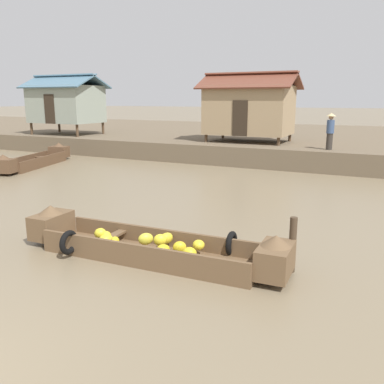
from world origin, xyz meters
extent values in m
plane|color=#7A6B51|center=(0.00, 10.00, 0.00)|extent=(300.00, 300.00, 0.00)
cube|color=brown|center=(0.00, 26.84, 0.49)|extent=(160.00, 20.00, 0.98)
cube|color=brown|center=(0.51, 5.10, 0.06)|extent=(4.71, 1.34, 0.12)
cube|color=brown|center=(0.49, 5.64, 0.30)|extent=(4.67, 0.27, 0.36)
cube|color=brown|center=(0.53, 4.56, 0.30)|extent=(4.67, 0.27, 0.36)
cube|color=brown|center=(3.13, 5.20, 0.39)|extent=(0.62, 1.01, 0.55)
cone|color=brown|center=(3.13, 5.20, 0.77)|extent=(0.58, 0.58, 0.20)
cube|color=brown|center=(-2.11, 4.99, 0.39)|extent=(0.62, 1.01, 0.55)
cone|color=brown|center=(-2.11, 4.99, 0.77)|extent=(0.58, 0.58, 0.20)
cube|color=brown|center=(-0.49, 5.06, 0.32)|extent=(0.24, 1.05, 0.05)
torus|color=black|center=(2.05, 5.82, 0.34)|extent=(0.14, 0.52, 0.52)
torus|color=black|center=(-1.03, 4.38, 0.34)|extent=(0.14, 0.52, 0.52)
ellipsoid|color=yellow|center=(0.74, 5.40, 0.39)|extent=(0.29, 0.35, 0.23)
ellipsoid|color=yellow|center=(-0.41, 4.83, 0.36)|extent=(0.37, 0.39, 0.21)
ellipsoid|color=yellow|center=(0.97, 4.84, 0.35)|extent=(0.35, 0.37, 0.22)
ellipsoid|color=yellow|center=(0.44, 5.06, 0.43)|extent=(0.36, 0.37, 0.25)
ellipsoid|color=yellow|center=(1.56, 4.84, 0.38)|extent=(0.35, 0.33, 0.25)
ellipsoid|color=yellow|center=(0.76, 5.10, 0.45)|extent=(0.34, 0.33, 0.25)
ellipsoid|color=yellow|center=(-0.69, 4.99, 0.40)|extent=(0.34, 0.33, 0.24)
ellipsoid|color=yellow|center=(-0.59, 5.04, 0.35)|extent=(0.26, 0.25, 0.21)
ellipsoid|color=yellow|center=(1.25, 5.02, 0.39)|extent=(0.33, 0.32, 0.25)
ellipsoid|color=yellow|center=(-0.12, 4.74, 0.37)|extent=(0.27, 0.33, 0.23)
ellipsoid|color=yellow|center=(1.48, 5.41, 0.35)|extent=(0.33, 0.34, 0.21)
cube|color=brown|center=(-10.96, 12.81, 0.06)|extent=(2.24, 4.39, 0.12)
cube|color=brown|center=(-10.46, 12.95, 0.32)|extent=(1.24, 4.11, 0.40)
cube|color=brown|center=(-11.47, 12.67, 0.32)|extent=(1.24, 4.11, 0.40)
cube|color=brown|center=(-10.29, 10.45, 0.42)|extent=(1.10, 0.90, 0.59)
cone|color=brown|center=(-10.29, 10.45, 0.81)|extent=(0.69, 0.69, 0.20)
cube|color=brown|center=(-11.63, 15.17, 0.42)|extent=(1.10, 0.90, 0.59)
cone|color=brown|center=(-11.63, 15.17, 0.81)|extent=(0.69, 0.69, 0.20)
cube|color=brown|center=(-11.21, 13.68, 0.34)|extent=(1.03, 0.47, 0.05)
cylinder|color=#4C3826|center=(-16.46, 17.82, 1.37)|extent=(0.16, 0.16, 0.76)
cylinder|color=#4C3826|center=(-12.61, 17.82, 1.37)|extent=(0.16, 0.16, 0.76)
cylinder|color=#4C3826|center=(-16.46, 20.32, 1.37)|extent=(0.16, 0.16, 0.76)
cylinder|color=#4C3826|center=(-12.61, 20.32, 1.37)|extent=(0.16, 0.16, 0.76)
cube|color=gray|center=(-14.54, 19.07, 2.92)|extent=(4.25, 2.90, 2.35)
cube|color=#2D2319|center=(-14.54, 17.60, 2.65)|extent=(0.80, 0.04, 1.80)
cube|color=slate|center=(-14.54, 18.34, 4.35)|extent=(4.95, 1.94, 0.89)
cube|color=slate|center=(-14.54, 19.79, 4.35)|extent=(4.95, 1.94, 0.89)
cylinder|color=#4C3826|center=(-4.24, 18.48, 1.19)|extent=(0.16, 0.16, 0.41)
cylinder|color=#4C3826|center=(-0.28, 18.48, 1.19)|extent=(0.16, 0.16, 0.41)
cylinder|color=#4C3826|center=(-4.24, 20.90, 1.19)|extent=(0.16, 0.16, 0.41)
cylinder|color=#4C3826|center=(-0.28, 20.90, 1.19)|extent=(0.16, 0.16, 0.41)
cube|color=#9E8460|center=(-2.26, 19.69, 2.67)|extent=(4.36, 2.82, 2.55)
cube|color=#2D2319|center=(-2.26, 18.26, 2.30)|extent=(0.80, 0.04, 1.80)
cube|color=brown|center=(-2.26, 18.99, 4.20)|extent=(5.06, 1.90, 0.91)
cube|color=brown|center=(-2.26, 20.40, 4.20)|extent=(5.06, 1.90, 0.91)
cylinder|color=#332D28|center=(2.23, 17.86, 1.36)|extent=(0.28, 0.28, 0.75)
cylinder|color=#384C70|center=(2.23, 17.86, 2.03)|extent=(0.34, 0.34, 0.60)
sphere|color=#9E7556|center=(2.23, 17.86, 2.45)|extent=(0.22, 0.22, 0.22)
cone|color=tan|center=(2.23, 17.86, 2.57)|extent=(0.44, 0.44, 0.14)
cylinder|color=#423323|center=(3.32, 5.73, 0.55)|extent=(0.14, 0.14, 1.09)
camera|label=1|loc=(4.85, -1.75, 3.27)|focal=38.26mm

